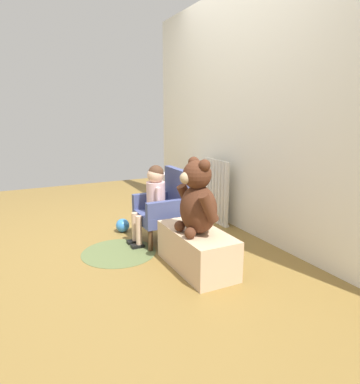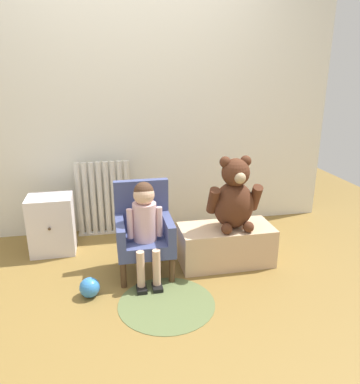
# 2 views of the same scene
# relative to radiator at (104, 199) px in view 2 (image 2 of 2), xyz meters

# --- Properties ---
(ground_plane) EXTENTS (6.00, 6.00, 0.00)m
(ground_plane) POSITION_rel_radiator_xyz_m (0.29, -1.16, -0.34)
(ground_plane) COLOR olive
(back_wall) EXTENTS (3.80, 0.05, 2.40)m
(back_wall) POSITION_rel_radiator_xyz_m (0.29, 0.12, 0.86)
(back_wall) COLOR silver
(back_wall) RESTS_ON ground_plane
(radiator) EXTENTS (0.50, 0.05, 0.69)m
(radiator) POSITION_rel_radiator_xyz_m (0.00, 0.00, 0.00)
(radiator) COLOR silver
(radiator) RESTS_ON ground_plane
(small_dresser) EXTENTS (0.36, 0.30, 0.49)m
(small_dresser) POSITION_rel_radiator_xyz_m (-0.43, -0.28, -0.10)
(small_dresser) COLOR silver
(small_dresser) RESTS_ON ground_plane
(child_armchair) EXTENTS (0.41, 0.40, 0.68)m
(child_armchair) POSITION_rel_radiator_xyz_m (0.29, -0.74, -0.01)
(child_armchair) COLOR #414B7A
(child_armchair) RESTS_ON ground_plane
(child_figure) EXTENTS (0.25, 0.35, 0.73)m
(child_figure) POSITION_rel_radiator_xyz_m (0.29, -0.85, 0.13)
(child_figure) COLOR beige
(child_figure) RESTS_ON ground_plane
(low_bench) EXTENTS (0.73, 0.35, 0.31)m
(low_bench) POSITION_rel_radiator_xyz_m (0.93, -0.75, -0.19)
(low_bench) COLOR tan
(low_bench) RESTS_ON ground_plane
(large_teddy_bear) EXTENTS (0.41, 0.29, 0.56)m
(large_teddy_bear) POSITION_rel_radiator_xyz_m (0.97, -0.77, 0.21)
(large_teddy_bear) COLOR #4D2818
(large_teddy_bear) RESTS_ON low_bench
(floor_rug) EXTENTS (0.64, 0.64, 0.01)m
(floor_rug) POSITION_rel_radiator_xyz_m (0.38, -1.21, -0.34)
(floor_rug) COLOR #59683C
(floor_rug) RESTS_ON ground_plane
(toy_ball) EXTENTS (0.14, 0.14, 0.14)m
(toy_ball) POSITION_rel_radiator_xyz_m (-0.12, -1.02, -0.28)
(toy_ball) COLOR #357ECA
(toy_ball) RESTS_ON ground_plane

